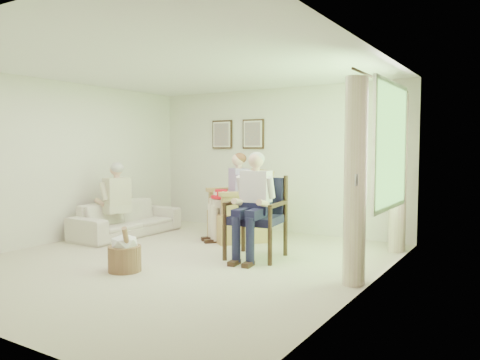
{
  "coord_description": "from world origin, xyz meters",
  "views": [
    {
      "loc": [
        3.99,
        -4.84,
        1.53
      ],
      "look_at": [
        0.34,
        1.0,
        1.05
      ],
      "focal_mm": 35.0,
      "sensor_mm": 36.0,
      "label": 1
    }
  ],
  "objects": [
    {
      "name": "person_wicker",
      "position": [
        -0.12,
        1.56,
        0.84
      ],
      "size": [
        0.4,
        0.63,
        1.41
      ],
      "rotation": [
        0.0,
        0.0,
        -0.7
      ],
      "color": "beige",
      "rests_on": "ground"
    },
    {
      "name": "wicker_armchair",
      "position": [
        -0.12,
        1.71,
        0.37
      ],
      "size": [
        0.91,
        0.91,
        1.17
      ],
      "rotation": [
        0.0,
        0.0,
        -0.7
      ],
      "color": "tan",
      "rests_on": "ground"
    },
    {
      "name": "person_sofa",
      "position": [
        -1.95,
        0.65,
        0.71
      ],
      "size": [
        0.42,
        0.62,
        1.25
      ],
      "rotation": [
        0.0,
        0.0,
        -1.77
      ],
      "color": "beige",
      "rests_on": "ground"
    },
    {
      "name": "red_hat",
      "position": [
        -0.29,
        1.42,
        0.76
      ],
      "size": [
        0.33,
        0.33,
        0.14
      ],
      "color": "red",
      "rests_on": "person_wicker"
    },
    {
      "name": "ceiling",
      "position": [
        0.0,
        0.0,
        2.6
      ],
      "size": [
        5.0,
        5.5,
        0.02
      ],
      "primitive_type": "cube",
      "color": "white",
      "rests_on": "back_wall"
    },
    {
      "name": "right_wall",
      "position": [
        2.5,
        0.0,
        1.3
      ],
      "size": [
        0.04,
        5.5,
        2.6
      ],
      "primitive_type": "cube",
      "color": "silver",
      "rests_on": "ground"
    },
    {
      "name": "curtain_left",
      "position": [
        2.33,
        0.22,
        1.15
      ],
      "size": [
        0.34,
        0.34,
        2.3
      ],
      "primitive_type": "cylinder",
      "color": "beige",
      "rests_on": "ground"
    },
    {
      "name": "back_wall",
      "position": [
        0.0,
        2.75,
        1.3
      ],
      "size": [
        5.0,
        0.04,
        2.6
      ],
      "primitive_type": "cube",
      "color": "silver",
      "rests_on": "ground"
    },
    {
      "name": "window",
      "position": [
        2.46,
        1.2,
        1.58
      ],
      "size": [
        0.13,
        2.5,
        1.63
      ],
      "color": "#2D6B23",
      "rests_on": "right_wall"
    },
    {
      "name": "floor",
      "position": [
        0.0,
        0.0,
        0.0
      ],
      "size": [
        5.5,
        5.5,
        0.0
      ],
      "primitive_type": "plane",
      "color": "beige",
      "rests_on": "ground"
    },
    {
      "name": "left_wall",
      "position": [
        -2.5,
        0.0,
        1.3
      ],
      "size": [
        0.04,
        5.5,
        2.6
      ],
      "primitive_type": "cube",
      "color": "silver",
      "rests_on": "ground"
    },
    {
      "name": "person_dark",
      "position": [
        0.78,
        0.61,
        0.86
      ],
      "size": [
        0.4,
        0.62,
        1.44
      ],
      "rotation": [
        0.0,
        0.0,
        0.13
      ],
      "color": "#1A1B3A",
      "rests_on": "ground"
    },
    {
      "name": "wood_armchair",
      "position": [
        0.78,
        0.8,
        0.6
      ],
      "size": [
        0.72,
        0.67,
        1.1
      ],
      "rotation": [
        0.0,
        0.0,
        0.13
      ],
      "color": "black",
      "rests_on": "ground"
    },
    {
      "name": "curtain_right",
      "position": [
        2.33,
        2.18,
        1.15
      ],
      "size": [
        0.34,
        0.34,
        2.3
      ],
      "primitive_type": "cylinder",
      "color": "beige",
      "rests_on": "ground"
    },
    {
      "name": "framed_print_left",
      "position": [
        -1.15,
        2.71,
        1.78
      ],
      "size": [
        0.45,
        0.05,
        0.55
      ],
      "color": "#382114",
      "rests_on": "back_wall"
    },
    {
      "name": "sofa",
      "position": [
        -1.95,
        0.95,
        0.29
      ],
      "size": [
        2.0,
        0.78,
        0.58
      ],
      "primitive_type": "imported",
      "rotation": [
        0.0,
        0.0,
        1.57
      ],
      "color": "silver",
      "rests_on": "ground"
    },
    {
      "name": "framed_print_right",
      "position": [
        -0.45,
        2.71,
        1.78
      ],
      "size": [
        0.45,
        0.05,
        0.55
      ],
      "color": "#382114",
      "rests_on": "back_wall"
    },
    {
      "name": "hatbox",
      "position": [
        -0.24,
        -0.77,
        0.23
      ],
      "size": [
        0.48,
        0.48,
        0.6
      ],
      "color": "tan",
      "rests_on": "ground"
    }
  ]
}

